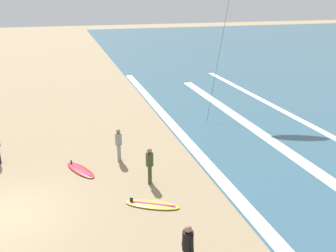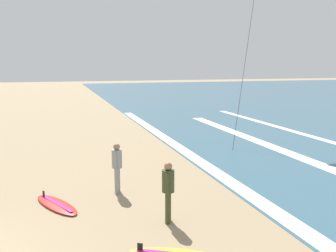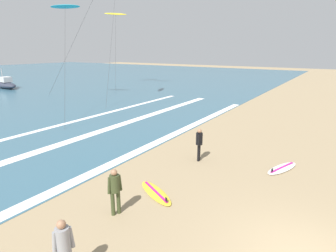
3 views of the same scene
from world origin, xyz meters
The scene contains 8 objects.
ground_plane centered at (0.00, 0.00, 0.00)m, with size 160.00×160.00×0.00m, color #9E8763.
wave_foam_shoreline centered at (-1.74, 8.61, 0.01)m, with size 41.69×0.59×0.01m, color white.
wave_foam_mid_break centered at (1.13, 13.05, 0.01)m, with size 38.60×0.72×0.01m, color white.
surfer_left_near centered at (4.54, 5.37, 0.96)m, with size 0.51×0.32×1.60m.
surfer_foreground_main centered at (-3.65, 4.70, 0.96)m, with size 0.50×0.32×1.60m.
surfer_left_far centered at (-1.04, 5.59, 0.96)m, with size 0.50×0.32×1.60m.
surfboard_left_pile centered at (-3.01, 2.82, 0.05)m, with size 2.15×1.47×0.25m.
surfboard_near_water centered at (0.75, 5.25, 0.05)m, with size 1.51×2.14×0.25m.
Camera 1 is at (12.87, 2.42, 7.69)m, focal length 40.31 mm.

